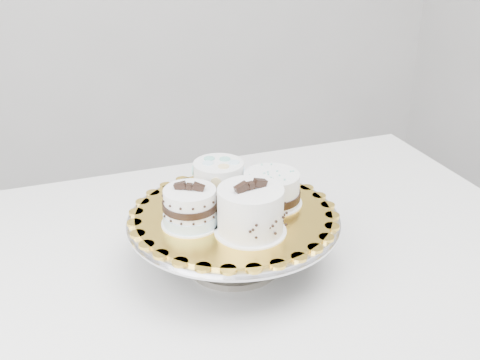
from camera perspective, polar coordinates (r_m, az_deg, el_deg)
name	(u,v)px	position (r m, az deg, el deg)	size (l,w,h in m)	color
table	(221,286)	(1.18, -1.85, -10.04)	(1.37, 0.96, 0.75)	silver
cake_stand	(234,231)	(1.09, -0.60, -4.86)	(0.38, 0.38, 0.10)	gray
cake_board	(234,214)	(1.07, -0.61, -3.25)	(0.35, 0.35, 0.01)	gold
cake_swirl	(250,212)	(0.99, 1.00, -3.02)	(0.12, 0.12, 0.10)	white
cake_banded	(190,208)	(1.02, -4.74, -2.68)	(0.12, 0.12, 0.08)	white
cake_dots	(219,179)	(1.11, -2.03, 0.08)	(0.11, 0.11, 0.07)	white
cake_ribbon	(272,189)	(1.09, 3.04, -0.89)	(0.13, 0.13, 0.06)	white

